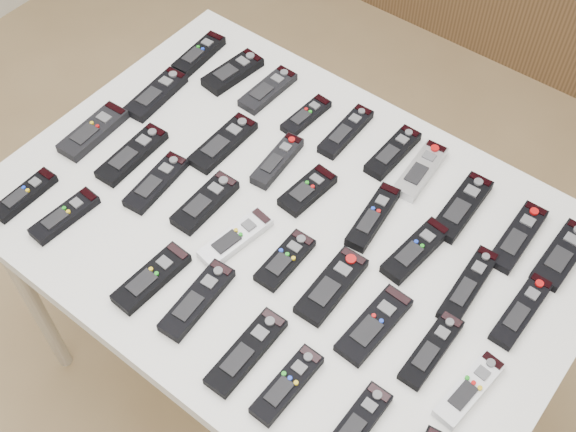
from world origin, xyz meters
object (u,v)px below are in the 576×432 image
Objects in this scene: remote_0 at (199,54)px; remote_4 at (346,132)px; remote_13 at (308,191)px; remote_20 at (156,183)px; remote_18 at (93,131)px; remote_6 at (421,171)px; remote_9 at (562,254)px; remote_5 at (393,152)px; remote_12 at (277,161)px; remote_23 at (285,260)px; remote_3 at (306,116)px; remote_19 at (132,155)px; remote_8 at (518,237)px; remote_25 at (374,325)px; remote_33 at (287,385)px; remote_10 at (156,94)px; remote_28 at (25,195)px; remote_2 at (268,90)px; remote_34 at (358,422)px; remote_14 at (373,217)px; remote_17 at (521,310)px; remote_26 at (431,350)px; table at (288,237)px; remote_29 at (65,216)px; remote_15 at (416,250)px; remote_24 at (332,286)px; remote_21 at (205,203)px; remote_1 at (233,72)px; remote_11 at (223,143)px; remote_32 at (246,352)px; remote_7 at (462,207)px; remote_30 at (152,278)px; remote_16 at (468,285)px; remote_31 at (197,300)px.

remote_4 is (0.46, 0.01, -0.00)m from remote_0.
remote_13 is 0.34m from remote_20.
remote_4 is at bearing 34.93° from remote_18.
remote_6 is (0.66, 0.01, -0.00)m from remote_0.
remote_0 is at bearing -179.19° from remote_9.
remote_5 is 0.27m from remote_12.
remote_12 is 0.27m from remote_23.
remote_3 is 0.82× the size of remote_4.
remote_19 reaches higher than remote_23.
remote_4 reaches higher than remote_8.
remote_33 reaches higher than remote_25.
remote_10 is 1.15× the size of remote_28.
remote_34 is at bearing -39.02° from remote_2.
remote_34 is at bearing 9.52° from remote_33.
remote_17 is at bearing -8.65° from remote_14.
remote_4 is 0.58m from remote_26.
remote_29 is at bearing -142.86° from table.
remote_3 is at bearing 134.08° from remote_34.
remote_19 is (-0.28, -0.19, -0.00)m from remote_12.
remote_6 is at bearing 124.66° from remote_15.
remote_18 is (-0.03, -0.18, 0.00)m from remote_10.
remote_10 is 0.69m from remote_24.
remote_21 is at bearing 176.46° from remote_23.
remote_0 is 1.04m from remote_34.
remote_1 is (-0.39, 0.28, 0.07)m from table.
remote_11 is 0.54m from remote_32.
remote_7 is 1.10× the size of remote_30.
remote_3 is 0.64m from remote_32.
remote_7 reaches higher than remote_24.
remote_9 is 0.98× the size of remote_14.
remote_21 is at bearing -128.59° from remote_13.
remote_23 is at bearing -154.46° from remote_16.
remote_8 is at bearing -4.67° from remote_4.
remote_3 is at bearing 41.02° from remote_18.
table is 0.53m from remote_18.
remote_4 is 0.98× the size of remote_9.
remote_9 is 1.03× the size of remote_15.
remote_20 is at bearing -149.84° from remote_7.
remote_20 is (-0.37, -0.40, -0.00)m from remote_5.
remote_11 is 1.08× the size of remote_20.
remote_28 reaches higher than remote_23.
remote_13 is 0.77× the size of remote_14.
remote_1 is 0.95m from remote_34.
table is 6.96× the size of remote_25.
remote_23 is at bearing -23.39° from remote_10.
table is 0.31m from remote_25.
remote_28 is at bearing -158.87° from remote_16.
remote_19 is (-0.24, -0.35, 0.00)m from remote_3.
remote_24 is (0.22, -0.37, 0.00)m from remote_4.
remote_18 is at bearing 155.07° from remote_31.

